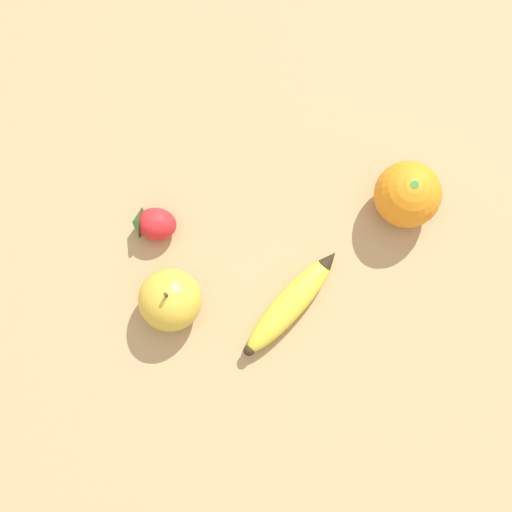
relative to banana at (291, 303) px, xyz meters
The scene contains 5 objects.
ground_plane 0.04m from the banana, 35.05° to the left, with size 3.00×3.00×0.00m, color tan.
banana is the anchor object (origin of this frame).
orange 0.21m from the banana, behind, with size 0.09×0.09×0.09m.
strawberry 0.21m from the banana, 71.23° to the right, with size 0.07×0.07×0.04m.
apple 0.15m from the banana, 41.84° to the right, with size 0.08×0.08×0.09m.
Camera 1 is at (0.09, 0.04, 0.93)m, focal length 50.00 mm.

